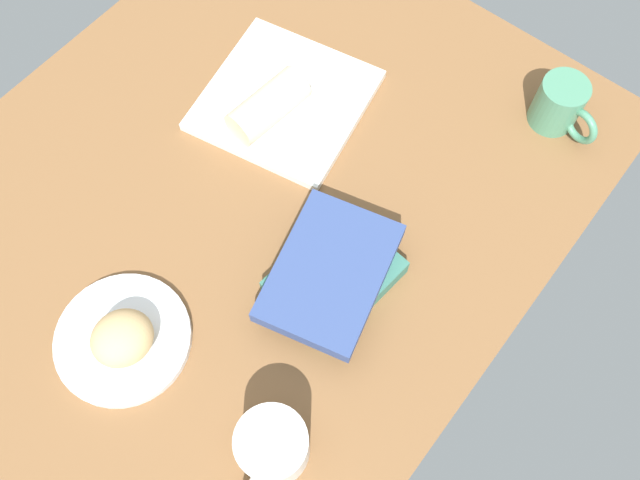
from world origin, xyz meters
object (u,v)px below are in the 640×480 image
(round_plate, at_px, (123,339))
(book_stack, at_px, (332,275))
(breakfast_wrap, at_px, (268,106))
(coffee_mug, at_px, (272,449))
(square_plate, at_px, (285,100))
(second_mug, at_px, (560,105))
(sauce_cup, at_px, (303,68))
(scone_pastry, at_px, (122,338))

(round_plate, xyz_separation_m, book_stack, (-0.26, 0.18, 0.03))
(breakfast_wrap, height_order, coffee_mug, coffee_mug)
(square_plate, xyz_separation_m, book_stack, (0.21, 0.26, 0.03))
(round_plate, xyz_separation_m, second_mug, (-0.71, 0.29, 0.04))
(book_stack, bearing_deg, sauce_cup, -134.10)
(square_plate, bearing_deg, second_mug, 124.25)
(scone_pastry, relative_size, sauce_cup, 1.46)
(scone_pastry, height_order, sauce_cup, scone_pastry)
(scone_pastry, distance_m, book_stack, 0.31)
(square_plate, distance_m, breakfast_wrap, 0.06)
(round_plate, bearing_deg, square_plate, -169.54)
(square_plate, relative_size, breakfast_wrap, 1.87)
(sauce_cup, xyz_separation_m, coffee_mug, (0.50, 0.36, 0.02))
(second_mug, bearing_deg, breakfast_wrap, -50.76)
(book_stack, bearing_deg, coffee_mug, 20.62)
(square_plate, height_order, coffee_mug, coffee_mug)
(scone_pastry, distance_m, second_mug, 0.77)
(square_plate, distance_m, coffee_mug, 0.57)
(scone_pastry, bearing_deg, second_mug, 159.18)
(square_plate, height_order, second_mug, second_mug)
(sauce_cup, distance_m, coffee_mug, 0.62)
(round_plate, xyz_separation_m, breakfast_wrap, (-0.42, -0.08, 0.04))
(scone_pastry, height_order, second_mug, second_mug)
(round_plate, xyz_separation_m, scone_pastry, (0.00, 0.01, 0.04))
(sauce_cup, bearing_deg, breakfast_wrap, 7.14)
(scone_pastry, distance_m, sauce_cup, 0.53)
(scone_pastry, bearing_deg, coffee_mug, 93.91)
(square_plate, distance_m, second_mug, 0.45)
(scone_pastry, xyz_separation_m, coffee_mug, (-0.02, 0.26, 0.00))
(breakfast_wrap, relative_size, book_stack, 0.56)
(coffee_mug, bearing_deg, square_plate, -141.50)
(sauce_cup, bearing_deg, scone_pastry, 11.55)
(square_plate, relative_size, second_mug, 2.11)
(scone_pastry, xyz_separation_m, book_stack, (-0.26, 0.17, -0.01))
(breakfast_wrap, distance_m, book_stack, 0.30)
(coffee_mug, bearing_deg, book_stack, -159.38)
(book_stack, relative_size, coffee_mug, 1.72)
(second_mug, bearing_deg, sauce_cup, -62.67)
(square_plate, xyz_separation_m, breakfast_wrap, (0.05, 0.01, 0.04))
(square_plate, xyz_separation_m, coffee_mug, (0.45, 0.35, 0.04))
(book_stack, bearing_deg, square_plate, -127.92)
(square_plate, height_order, sauce_cup, sauce_cup)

